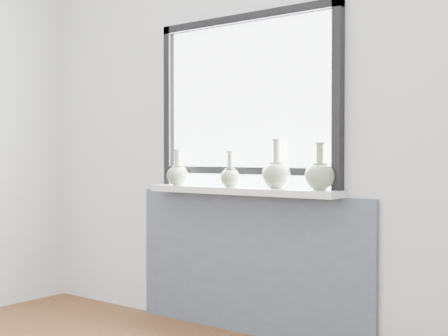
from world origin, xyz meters
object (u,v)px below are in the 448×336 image
Objects in this scene: vase_a at (178,174)px; windowsill at (240,191)px; vase_d at (320,175)px; vase_c at (277,173)px; vase_b at (230,176)px.

windowsill is at bearing 3.56° from vase_a.
vase_d is (1.02, 0.04, 0.01)m from vase_a.
vase_c is (0.26, 0.01, 0.11)m from windowsill.
vase_a is 0.74m from vase_c.
windowsill is 0.28m from vase_c.
vase_a is at bearing -176.44° from windowsill.
windowsill is 4.56× the size of vase_c.
vase_d is (0.54, 0.01, 0.11)m from windowsill.
vase_b is at bearing -160.67° from windowsill.
vase_a reaches higher than vase_b.
vase_b is 0.32m from vase_c.
vase_c reaches higher than windowsill.
vase_b is at bearing -177.37° from vase_d.
vase_a is 0.80× the size of vase_c.
vase_b is at bearing 1.21° from vase_a.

